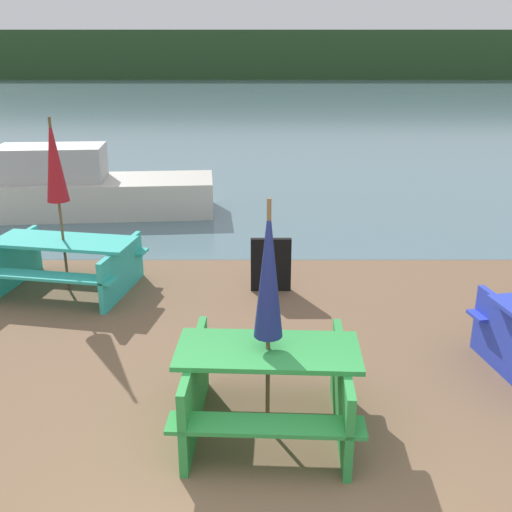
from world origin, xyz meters
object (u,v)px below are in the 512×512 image
object	(u,v)px
boat	(89,189)
signboard	(272,265)
umbrella_crimson	(56,161)
picnic_table_teal	(67,259)
umbrella_navy	(270,272)
picnic_table_green	(269,382)

from	to	relation	value
boat	signboard	xyz separation A→B (m)	(3.52, -3.87, -0.12)
umbrella_crimson	picnic_table_teal	bearing A→B (deg)	180.00
boat	signboard	world-z (taller)	boat
umbrella_crimson	umbrella_navy	world-z (taller)	umbrella_crimson
picnic_table_green	boat	bearing A→B (deg)	116.07
umbrella_crimson	boat	world-z (taller)	umbrella_crimson
signboard	umbrella_crimson	bearing A→B (deg)	179.43
umbrella_crimson	picnic_table_green	bearing A→B (deg)	-49.33
boat	picnic_table_teal	bearing A→B (deg)	-84.17
picnic_table_green	umbrella_navy	distance (m)	1.03
picnic_table_teal	umbrella_crimson	xyz separation A→B (m)	(0.00, 0.00, 1.35)
signboard	picnic_table_green	bearing A→B (deg)	-91.86
picnic_table_green	umbrella_navy	xyz separation A→B (m)	(0.00, 0.00, 1.03)
picnic_table_teal	picnic_table_green	bearing A→B (deg)	-49.33
picnic_table_teal	signboard	world-z (taller)	signboard
boat	picnic_table_green	bearing A→B (deg)	-68.64
umbrella_crimson	signboard	size ratio (longest dim) A/B	3.14
umbrella_navy	boat	size ratio (longest dim) A/B	0.46
picnic_table_green	boat	world-z (taller)	boat
umbrella_navy	boat	world-z (taller)	umbrella_navy
signboard	picnic_table_teal	bearing A→B (deg)	179.43
umbrella_crimson	signboard	bearing A→B (deg)	-0.57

